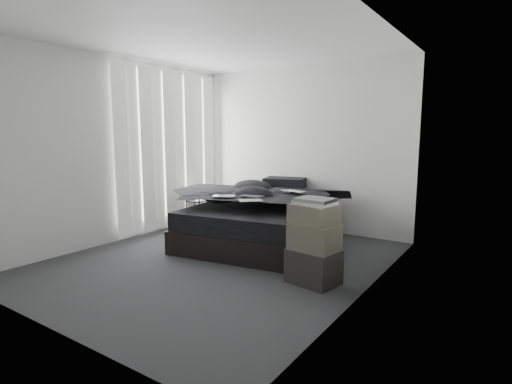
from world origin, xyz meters
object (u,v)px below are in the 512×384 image
Objects in this scene: side_stand at (197,206)px; box_lower at (314,266)px; bed at (262,231)px; laptop at (291,186)px.

box_lower is at bearing -25.56° from side_stand.
laptop is (0.40, 0.11, 0.67)m from bed.
bed is at bearing 141.54° from box_lower.
laptop is at bearing 128.39° from box_lower.
bed is 0.79m from laptop.
side_stand reaches higher than box_lower.
bed is at bearing -154.50° from laptop.
laptop reaches higher than side_stand.
side_stand reaches higher than bed.
side_stand is at bearing -176.06° from laptop.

